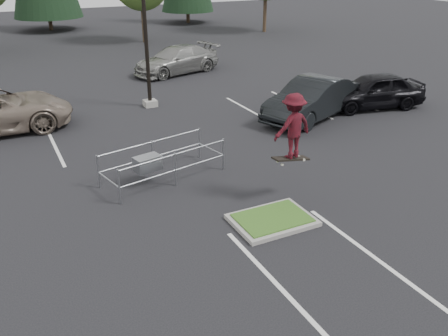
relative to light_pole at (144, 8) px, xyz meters
name	(u,v)px	position (x,y,z in m)	size (l,w,h in m)	color
ground	(272,222)	(-0.50, -12.00, -4.56)	(120.00, 120.00, 0.00)	black
grass_median	(272,220)	(-0.50, -12.00, -4.48)	(2.20, 1.60, 0.16)	#99958E
stall_lines	(154,155)	(-1.85, -5.98, -4.56)	(22.62, 17.60, 0.01)	silver
light_pole	(144,8)	(0.00, 0.00, 0.00)	(0.70, 0.60, 10.12)	#99958E
cart_corral	(151,162)	(-2.65, -8.10, -3.85)	(4.18, 2.25, 1.13)	#919499
skateboarder	(293,127)	(0.70, -11.00, -2.26)	(1.30, 0.84, 2.10)	black
car_r_charc	(312,99)	(5.89, -5.00, -3.67)	(1.88, 5.40, 1.78)	black
car_r_black	(374,91)	(9.50, -5.00, -3.73)	(1.97, 4.89, 1.67)	black
car_far_silver	(178,60)	(3.83, 6.00, -3.74)	(2.29, 5.63, 1.63)	gray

